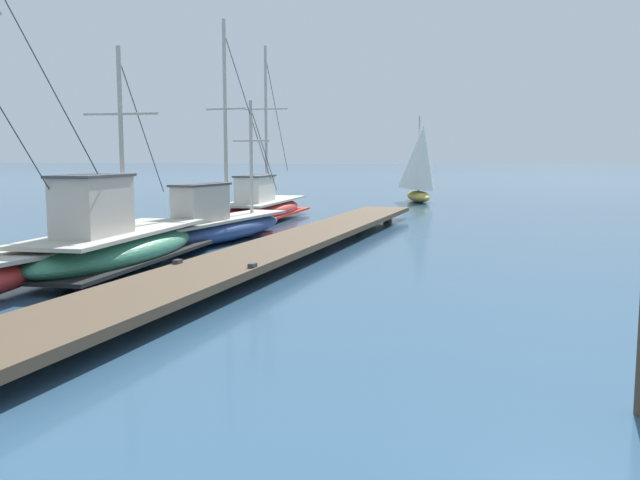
% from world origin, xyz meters
% --- Properties ---
extents(floating_dock, '(2.73, 23.39, 0.53)m').
position_xyz_m(floating_dock, '(-4.60, 16.89, 0.36)').
color(floating_dock, brown).
rests_on(floating_dock, ground).
extents(fishing_boat_0, '(2.33, 7.49, 6.86)m').
position_xyz_m(fishing_boat_0, '(-8.73, 25.92, 0.54)').
color(fishing_boat_0, '#AD2823').
rests_on(fishing_boat_0, ground).
extents(fishing_boat_1, '(2.23, 7.67, 6.55)m').
position_xyz_m(fishing_boat_1, '(-7.61, 18.94, 0.56)').
color(fishing_boat_1, navy).
rests_on(fishing_boat_1, ground).
extents(fishing_boat_3, '(2.46, 6.86, 5.02)m').
position_xyz_m(fishing_boat_3, '(-7.85, 13.73, 0.61)').
color(fishing_boat_3, '#337556').
rests_on(fishing_boat_3, ground).
extents(distant_sailboat, '(2.85, 4.19, 4.73)m').
position_xyz_m(distant_sailboat, '(-4.08, 38.39, 2.12)').
color(distant_sailboat, gold).
rests_on(distant_sailboat, ground).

